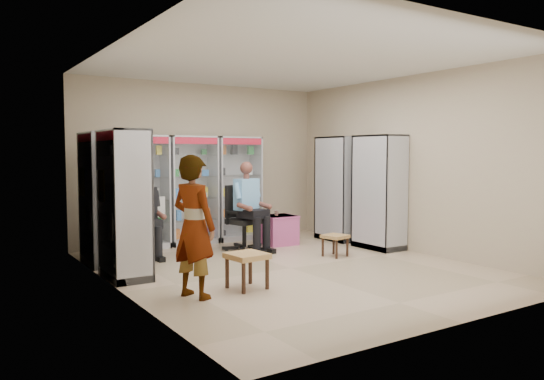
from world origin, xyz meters
TOP-DOWN VIEW (x-y plane):
  - floor at (0.00, 0.00)m, footprint 6.00×6.00m
  - room_shell at (0.00, 0.00)m, footprint 5.02×6.02m
  - cabinet_back_left at (-1.30, 2.73)m, footprint 0.90×0.50m
  - cabinet_back_mid at (-0.35, 2.73)m, footprint 0.90×0.50m
  - cabinet_back_right at (0.60, 2.73)m, footprint 0.90×0.50m
  - cabinet_right_far at (2.23, 1.60)m, footprint 0.90×0.50m
  - cabinet_right_near at (2.23, 0.50)m, footprint 0.90×0.50m
  - cabinet_left_far at (-2.23, 1.80)m, footprint 0.90×0.50m
  - cabinet_left_near at (-2.23, 0.70)m, footprint 0.90×0.50m
  - wooden_chair at (-1.55, 2.00)m, footprint 0.42×0.42m
  - seated_customer at (-1.55, 1.95)m, footprint 0.44×0.60m
  - office_chair at (0.14, 1.63)m, footprint 0.74×0.74m
  - seated_shopkeeper at (0.14, 1.58)m, footprint 0.61×0.75m
  - pink_trunk at (0.97, 1.79)m, footprint 0.59×0.57m
  - tea_glass at (0.92, 1.81)m, footprint 0.07×0.07m
  - woven_stool_a at (1.11, 0.34)m, footprint 0.42×0.42m
  - woven_stool_b at (-1.13, -0.67)m, footprint 0.49×0.49m
  - standing_man at (-1.85, -0.68)m, footprint 0.60×0.71m

SIDE VIEW (x-z plane):
  - floor at x=0.00m, z-range 0.00..0.00m
  - woven_stool_a at x=1.11m, z-range 0.00..0.36m
  - woven_stool_b at x=-1.13m, z-range 0.00..0.45m
  - pink_trunk at x=0.97m, z-range 0.00..0.54m
  - wooden_chair at x=-1.55m, z-range 0.00..0.94m
  - office_chair at x=0.14m, z-range 0.00..1.13m
  - tea_glass at x=0.92m, z-range 0.54..0.64m
  - seated_customer at x=-1.55m, z-range 0.00..1.34m
  - seated_shopkeeper at x=0.14m, z-range 0.00..1.44m
  - standing_man at x=-1.85m, z-range 0.00..1.67m
  - cabinet_back_left at x=-1.30m, z-range 0.00..2.00m
  - cabinet_back_mid at x=-0.35m, z-range 0.00..2.00m
  - cabinet_back_right at x=0.60m, z-range 0.00..2.00m
  - cabinet_right_far at x=2.23m, z-range 0.00..2.00m
  - cabinet_right_near at x=2.23m, z-range 0.00..2.00m
  - cabinet_left_far at x=-2.23m, z-range 0.00..2.00m
  - cabinet_left_near at x=-2.23m, z-range 0.00..2.00m
  - room_shell at x=0.00m, z-range 0.46..3.47m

